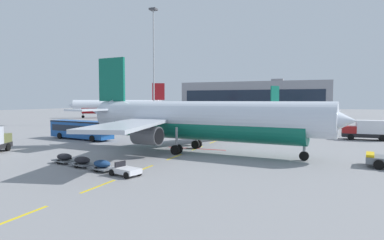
{
  "coord_description": "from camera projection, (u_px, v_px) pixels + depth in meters",
  "views": [
    {
      "loc": [
        33.1,
        -17.64,
        6.3
      ],
      "look_at": [
        17.4,
        22.02,
        3.74
      ],
      "focal_mm": 30.62,
      "sensor_mm": 36.0,
      "label": 1
    }
  ],
  "objects": [
    {
      "name": "ground",
      "position": [
        368.0,
        141.0,
        51.35
      ],
      "size": [
        400.0,
        400.0,
        0.0
      ],
      "primitive_type": "plane",
      "color": "gray"
    },
    {
      "name": "apron_paint_markings",
      "position": [
        228.0,
        137.0,
        56.99
      ],
      "size": [
        8.0,
        94.55,
        0.01
      ],
      "color": "yellow",
      "rests_on": "ground"
    },
    {
      "name": "airliner_foreground",
      "position": [
        197.0,
        120.0,
        39.74
      ],
      "size": [
        34.82,
        34.43,
        12.2
      ],
      "color": "silver",
      "rests_on": "ground"
    },
    {
      "name": "airliner_far_center",
      "position": [
        120.0,
        106.0,
        119.01
      ],
      "size": [
        33.32,
        31.09,
        12.69
      ],
      "color": "silver",
      "rests_on": "ground"
    },
    {
      "name": "airliner_far_right",
      "position": [
        297.0,
        109.0,
        106.68
      ],
      "size": [
        27.12,
        28.77,
        10.68
      ],
      "color": "silver",
      "rests_on": "ground"
    },
    {
      "name": "apron_shuttle_bus",
      "position": [
        81.0,
        129.0,
        52.86
      ],
      "size": [
        12.31,
        4.74,
        3.0
      ],
      "color": "#194C99",
      "rests_on": "ground"
    },
    {
      "name": "fuel_service_truck",
      "position": [
        368.0,
        130.0,
        52.04
      ],
      "size": [
        7.0,
        2.69,
        3.14
      ],
      "color": "black",
      "rests_on": "ground"
    },
    {
      "name": "baggage_train",
      "position": [
        92.0,
        163.0,
        30.08
      ],
      "size": [
        11.56,
        4.57,
        1.14
      ],
      "color": "silver",
      "rests_on": "ground"
    },
    {
      "name": "apron_light_mast_near",
      "position": [
        154.0,
        54.0,
        86.51
      ],
      "size": [
        1.8,
        1.8,
        30.44
      ],
      "color": "slate",
      "rests_on": "ground"
    },
    {
      "name": "terminal_satellite",
      "position": [
        256.0,
        97.0,
        176.61
      ],
      "size": [
        76.25,
        24.79,
        17.53
      ],
      "color": "gray",
      "rests_on": "ground"
    }
  ]
}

